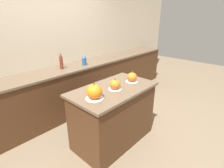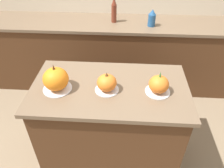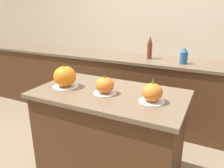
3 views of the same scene
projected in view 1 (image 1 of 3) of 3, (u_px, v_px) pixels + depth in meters
ground_plane at (113, 139)px, 2.77m from camera, size 12.00×12.00×0.00m
wall_back at (52, 48)px, 3.29m from camera, size 8.00×0.06×2.50m
kitchen_island at (113, 115)px, 2.61m from camera, size 1.26×0.71×0.88m
back_counter at (66, 91)px, 3.37m from camera, size 6.00×0.60×0.92m
pumpkin_cake_left at (94, 92)px, 2.10m from camera, size 0.22×0.22×0.23m
pumpkin_cake_center at (115, 85)px, 2.38m from camera, size 0.19×0.19×0.17m
pumpkin_cake_right at (132, 77)px, 2.65m from camera, size 0.19×0.19×0.19m
bottle_tall at (61, 61)px, 3.13m from camera, size 0.06×0.06×0.30m
bottle_short at (84, 60)px, 3.39m from camera, size 0.09×0.09×0.20m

